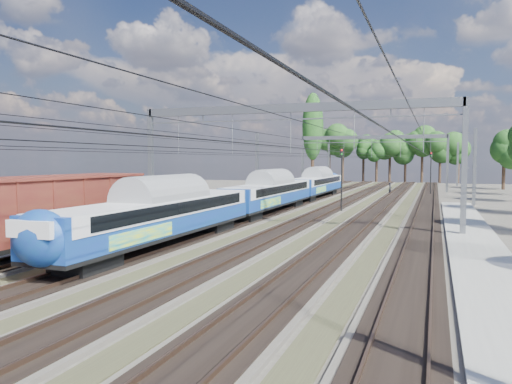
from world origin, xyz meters
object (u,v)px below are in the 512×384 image
(emu_train, at_px, (270,189))
(worker, at_px, (390,189))
(signal_far, at_px, (431,168))
(signal_near, at_px, (342,172))
(freight_boxcar, at_px, (30,212))

(emu_train, relative_size, worker, 34.04)
(emu_train, height_order, signal_far, signal_far)
(worker, distance_m, signal_near, 27.92)
(emu_train, distance_m, worker, 32.66)
(worker, bearing_deg, freight_boxcar, 177.35)
(freight_boxcar, xyz_separation_m, worker, (12.60, 55.83, -1.59))
(freight_boxcar, bearing_deg, signal_far, 72.12)
(freight_boxcar, relative_size, worker, 9.07)
(worker, xyz_separation_m, signal_near, (-2.21, -27.67, 3.00))
(emu_train, relative_size, freight_boxcar, 3.75)
(freight_boxcar, xyz_separation_m, signal_far, (18.16, 56.28, 1.44))
(emu_train, height_order, signal_near, signal_near)
(worker, height_order, signal_far, signal_far)
(emu_train, xyz_separation_m, worker, (8.10, 31.61, -1.52))
(freight_boxcar, distance_m, signal_near, 30.04)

